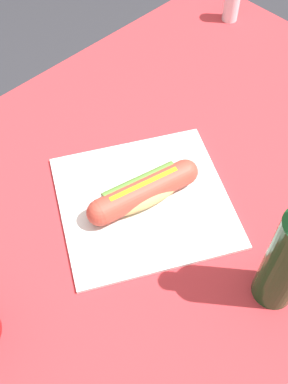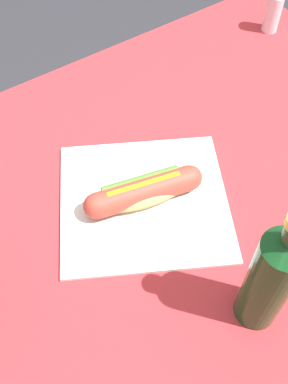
# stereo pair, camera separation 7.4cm
# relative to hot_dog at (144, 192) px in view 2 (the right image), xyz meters

# --- Properties ---
(ground_plane) EXTENTS (6.00, 6.00, 0.00)m
(ground_plane) POSITION_rel_hot_dog_xyz_m (0.02, -0.06, -0.79)
(ground_plane) COLOR #2D2D33
(ground_plane) RESTS_ON ground
(dining_table) EXTENTS (1.16, 0.89, 0.76)m
(dining_table) POSITION_rel_hot_dog_xyz_m (0.02, -0.06, -0.16)
(dining_table) COLOR brown
(dining_table) RESTS_ON ground
(paper_wrapper) EXTENTS (0.37, 0.36, 0.01)m
(paper_wrapper) POSITION_rel_hot_dog_xyz_m (-0.00, -0.00, -0.03)
(paper_wrapper) COLOR silver
(paper_wrapper) RESTS_ON dining_table
(hot_dog) EXTENTS (0.20, 0.09, 0.05)m
(hot_dog) POSITION_rel_hot_dog_xyz_m (0.00, 0.00, 0.00)
(hot_dog) COLOR #DBB26B
(hot_dog) RESTS_ON paper_wrapper
(soda_bottle) EXTENTS (0.06, 0.06, 0.25)m
(soda_bottle) POSITION_rel_hot_dog_xyz_m (0.03, -0.25, 0.08)
(soda_bottle) COLOR #14471E
(soda_bottle) RESTS_ON dining_table
(salt_shaker) EXTENTS (0.04, 0.04, 0.08)m
(salt_shaker) POSITION_rel_hot_dog_xyz_m (0.51, 0.24, 0.01)
(salt_shaker) COLOR silver
(salt_shaker) RESTS_ON dining_table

